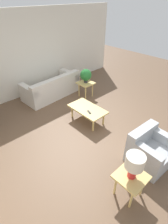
{
  "coord_description": "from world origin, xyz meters",
  "views": [
    {
      "loc": [
        -2.44,
        2.74,
        3.04
      ],
      "look_at": [
        0.21,
        0.28,
        0.55
      ],
      "focal_mm": 28.0,
      "sensor_mm": 36.0,
      "label": 1
    }
  ],
  "objects_px": {
    "armchair": "(150,150)",
    "table_lamp": "(134,163)",
    "sofa": "(52,88)",
    "side_table_lamp": "(131,179)",
    "coffee_table": "(87,110)",
    "side_table_plant": "(86,85)",
    "potted_plant": "(86,75)"
  },
  "relations": [
    {
      "from": "sofa",
      "to": "armchair",
      "type": "bearing_deg",
      "value": 83.85
    },
    {
      "from": "sofa",
      "to": "coffee_table",
      "type": "height_order",
      "value": "sofa"
    },
    {
      "from": "coffee_table",
      "to": "side_table_plant",
      "type": "height_order",
      "value": "side_table_plant"
    },
    {
      "from": "armchair",
      "to": "coffee_table",
      "type": "height_order",
      "value": "armchair"
    },
    {
      "from": "coffee_table",
      "to": "sofa",
      "type": "bearing_deg",
      "value": -3.25
    },
    {
      "from": "armchair",
      "to": "potted_plant",
      "type": "relative_size",
      "value": 1.82
    },
    {
      "from": "side_table_lamp",
      "to": "coffee_table",
      "type": "bearing_deg",
      "value": -25.42
    },
    {
      "from": "sofa",
      "to": "coffee_table",
      "type": "bearing_deg",
      "value": 82.8
    },
    {
      "from": "sofa",
      "to": "table_lamp",
      "type": "bearing_deg",
      "value": 70.58
    },
    {
      "from": "coffee_table",
      "to": "side_table_lamp",
      "type": "distance_m",
      "value": 2.32
    },
    {
      "from": "armchair",
      "to": "side_table_lamp",
      "type": "xyz_separation_m",
      "value": [
        -0.16,
        0.95,
        0.12
      ]
    },
    {
      "from": "sofa",
      "to": "armchair",
      "type": "height_order",
      "value": "sofa"
    },
    {
      "from": "armchair",
      "to": "table_lamp",
      "type": "bearing_deg",
      "value": -166.58
    },
    {
      "from": "potted_plant",
      "to": "table_lamp",
      "type": "distance_m",
      "value": 3.71
    },
    {
      "from": "armchair",
      "to": "potted_plant",
      "type": "distance_m",
      "value": 3.19
    },
    {
      "from": "sofa",
      "to": "potted_plant",
      "type": "height_order",
      "value": "potted_plant"
    },
    {
      "from": "side_table_plant",
      "to": "side_table_lamp",
      "type": "xyz_separation_m",
      "value": [
        -3.16,
        1.94,
        0.0
      ]
    },
    {
      "from": "armchair",
      "to": "potted_plant",
      "type": "bearing_deg",
      "value": 75.51
    },
    {
      "from": "armchair",
      "to": "potted_plant",
      "type": "height_order",
      "value": "potted_plant"
    },
    {
      "from": "coffee_table",
      "to": "table_lamp",
      "type": "xyz_separation_m",
      "value": [
        -2.09,
        0.99,
        0.48
      ]
    },
    {
      "from": "side_table_lamp",
      "to": "potted_plant",
      "type": "height_order",
      "value": "potted_plant"
    },
    {
      "from": "sofa",
      "to": "potted_plant",
      "type": "relative_size",
      "value": 4.31
    },
    {
      "from": "sofa",
      "to": "potted_plant",
      "type": "bearing_deg",
      "value": 131.62
    },
    {
      "from": "sofa",
      "to": "side_table_lamp",
      "type": "distance_m",
      "value": 4.13
    },
    {
      "from": "armchair",
      "to": "table_lamp",
      "type": "distance_m",
      "value": 1.1
    },
    {
      "from": "side_table_lamp",
      "to": "potted_plant",
      "type": "xyz_separation_m",
      "value": [
        3.16,
        -1.94,
        0.35
      ]
    },
    {
      "from": "side_table_lamp",
      "to": "armchair",
      "type": "bearing_deg",
      "value": -80.27
    },
    {
      "from": "sofa",
      "to": "side_table_plant",
      "type": "height_order",
      "value": "sofa"
    },
    {
      "from": "table_lamp",
      "to": "sofa",
      "type": "bearing_deg",
      "value": -15.48
    },
    {
      "from": "side_table_plant",
      "to": "table_lamp",
      "type": "relative_size",
      "value": 1.07
    },
    {
      "from": "sofa",
      "to": "side_table_lamp",
      "type": "relative_size",
      "value": 3.85
    },
    {
      "from": "table_lamp",
      "to": "potted_plant",
      "type": "bearing_deg",
      "value": -31.54
    }
  ]
}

